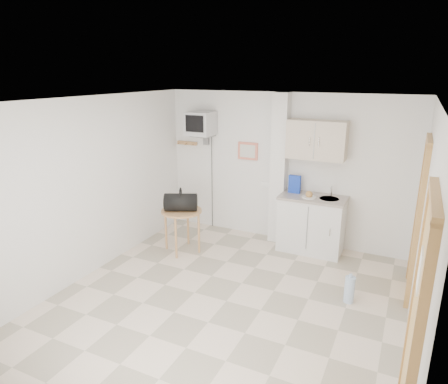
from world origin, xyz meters
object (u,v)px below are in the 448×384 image
at_px(duffel_bag, 181,202).
at_px(water_bottle, 349,289).
at_px(crt_television, 201,124).
at_px(round_table, 182,216).

bearing_deg(duffel_bag, water_bottle, -32.35).
xyz_separation_m(crt_television, round_table, (0.16, -0.97, -1.33)).
xyz_separation_m(crt_television, duffel_bag, (0.17, -1.00, -1.09)).
distance_m(round_table, water_bottle, 2.75).
xyz_separation_m(round_table, water_bottle, (2.69, -0.39, -0.44)).
xyz_separation_m(duffel_bag, water_bottle, (2.68, -0.36, -0.67)).
bearing_deg(crt_television, duffel_bag, -80.34).
height_order(duffel_bag, water_bottle, duffel_bag).
bearing_deg(water_bottle, crt_television, 154.55).
relative_size(round_table, water_bottle, 1.81).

